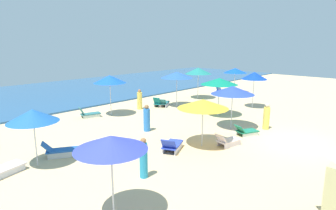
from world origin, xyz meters
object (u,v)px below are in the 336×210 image
Objects in this scene: lounge_chair_9_1 at (164,103)px; beachgoer_1 at (140,100)px; umbrella_0 at (235,71)px; beach_ball_0 at (203,105)px; umbrella_2 at (219,81)px; lounge_chair_2_1 at (211,109)px; lounge_chair_2_0 at (216,109)px; lounge_chair_9_0 at (159,103)px; umbrella_1 at (110,79)px; lounge_chair_5_0 at (246,131)px; umbrella_7 at (33,116)px; umbrella_9 at (177,75)px; beachgoer_2 at (147,119)px; lounge_chair_0_0 at (222,90)px; beachgoer_3 at (144,159)px; umbrella_5 at (233,90)px; lounge_chair_7_0 at (4,168)px; lounge_chair_1_0 at (89,114)px; umbrella_8 at (198,71)px; beachgoer_4 at (266,117)px; lounge_chair_7_1 at (60,150)px; umbrella_3 at (111,143)px; lounge_chair_6_0 at (172,145)px; umbrella_6 at (203,104)px; lounge_chair_6_1 at (228,141)px; umbrella_4 at (254,76)px.

lounge_chair_9_1 is 1.02× the size of beachgoer_1.
beach_ball_0 is at bearing -168.06° from umbrella_0.
umbrella_2 reaches higher than lounge_chair_2_1.
lounge_chair_2_0 is 4.51m from lounge_chair_9_0.
umbrella_1 is 7.49m from beach_ball_0.
lounge_chair_5_0 is 10.39m from umbrella_7.
beachgoer_2 is (-5.85, -2.92, -1.76)m from umbrella_9.
umbrella_9 is (-7.76, -0.81, 2.23)m from lounge_chair_0_0.
umbrella_9 reaches higher than beachgoer_1.
umbrella_1 reaches higher than beachgoer_3.
beachgoer_1 is at bearing 93.04° from umbrella_5.
lounge_chair_7_0 reaches higher than lounge_chair_5_0.
lounge_chair_2_1 is 5.28m from beachgoer_1.
lounge_chair_1_0 is 0.98× the size of beachgoer_1.
umbrella_8 is at bearing -15.30° from lounge_chair_5_0.
beach_ball_0 is at bearing -98.75° from lounge_chair_1_0.
lounge_chair_2_1 is at bearing 88.34° from beachgoer_4.
lounge_chair_5_0 is (3.69, -9.44, -0.02)m from lounge_chair_1_0.
umbrella_0 is at bearing -51.22° from lounge_chair_7_1.
lounge_chair_7_1 is at bearing -173.63° from beach_ball_0.
umbrella_3 is 5.76m from lounge_chair_7_0.
umbrella_8 is 4.84m from lounge_chair_9_1.
lounge_chair_1_0 is 10.47m from umbrella_8.
lounge_chair_6_0 is 5.98m from umbrella_7.
umbrella_6 is 9.14m from lounge_chair_9_0.
lounge_chair_6_1 is at bearing -96.79° from lounge_chair_7_1.
umbrella_3 is at bearing 89.25° from lounge_chair_6_0.
lounge_chair_6_1 is (-2.70, -1.43, -1.98)m from umbrella_5.
umbrella_7 is at bearing 112.28° from lounge_chair_0_0.
lounge_chair_9_1 is 5.17× the size of beach_ball_0.
umbrella_0 reaches higher than beachgoer_2.
beachgoer_3 is at bearing -172.84° from beachgoer_4.
umbrella_4 is at bearing -57.52° from lounge_chair_6_1.
umbrella_0 is 6.79m from umbrella_4.
umbrella_5 reaches higher than lounge_chair_6_0.
umbrella_4 reaches higher than lounge_chair_2_0.
lounge_chair_9_0 is at bearing 5.35° from lounge_chair_2_1.
lounge_chair_7_1 is 1.04× the size of beachgoer_4.
beachgoer_4 reaches higher than lounge_chair_0_0.
beachgoer_1 reaches higher than lounge_chair_6_0.
lounge_chair_5_0 is 0.59× the size of umbrella_7.
beachgoer_3 reaches higher than lounge_chair_6_0.
lounge_chair_2_0 is 1.07× the size of lounge_chair_9_0.
lounge_chair_7_0 is at bearing 175.74° from umbrella_2.
beachgoer_2 is (7.41, 0.07, 0.43)m from lounge_chair_7_0.
umbrella_4 reaches higher than lounge_chair_7_1.
beachgoer_4 is at bearing 145.47° from lounge_chair_0_0.
beachgoer_4 is at bearing -65.51° from umbrella_1.
beachgoer_1 reaches higher than lounge_chair_2_0.
beachgoer_2 is (6.23, 5.35, -1.56)m from umbrella_3.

